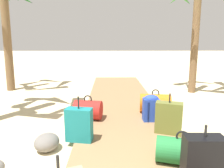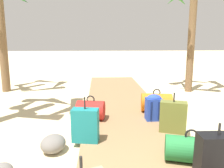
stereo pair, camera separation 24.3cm
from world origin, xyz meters
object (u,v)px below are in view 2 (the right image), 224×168
backpack_blue (154,107)px  suitcase_black (215,164)px  suitcase_olive (173,117)px  suitcase_teal (85,125)px  duffel_bag_red (91,110)px  duffel_bag_green (190,149)px  duffel_bag_orange (156,103)px

backpack_blue → suitcase_black: bearing=-87.3°
suitcase_olive → suitcase_teal: size_ratio=0.97×
suitcase_teal → suitcase_black: bearing=-41.3°
suitcase_olive → duffel_bag_red: suitcase_olive is taller
duffel_bag_green → suitcase_olive: 0.91m
backpack_blue → suitcase_teal: 1.53m
backpack_blue → suitcase_olive: (0.18, -0.57, -0.00)m
suitcase_black → suitcase_teal: suitcase_black is taller
backpack_blue → duffel_bag_orange: bearing=68.7°
duffel_bag_green → backpack_blue: size_ratio=1.34×
duffel_bag_orange → duffel_bag_red: size_ratio=1.19×
backpack_blue → suitcase_black: (0.10, -2.03, 0.05)m
backpack_blue → suitcase_teal: bearing=-147.4°
suitcase_black → duffel_bag_orange: size_ratio=1.07×
duffel_bag_orange → duffel_bag_red: duffel_bag_orange is taller
backpack_blue → suitcase_olive: bearing=-71.9°
suitcase_black → duffel_bag_orange: (0.10, 2.53, -0.12)m
suitcase_olive → duffel_bag_red: bearing=154.3°
suitcase_olive → duffel_bag_red: size_ratio=1.17×
suitcase_olive → suitcase_teal: 1.49m
duffel_bag_green → duffel_bag_orange: (0.10, 1.97, 0.03)m
duffel_bag_red → backpack_blue: bearing=-5.3°
suitcase_black → suitcase_olive: bearing=86.6°
suitcase_teal → backpack_blue: bearing=32.6°
duffel_bag_green → backpack_blue: bearing=93.8°
duffel_bag_orange → duffel_bag_red: bearing=-165.1°
suitcase_teal → duffel_bag_red: bearing=87.0°
suitcase_olive → duffel_bag_green: bearing=-95.6°
duffel_bag_green → duffel_bag_orange: size_ratio=0.99×
duffel_bag_orange → duffel_bag_red: 1.48m
suitcase_black → duffel_bag_red: suitcase_black is taller
duffel_bag_green → suitcase_teal: size_ratio=0.98×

